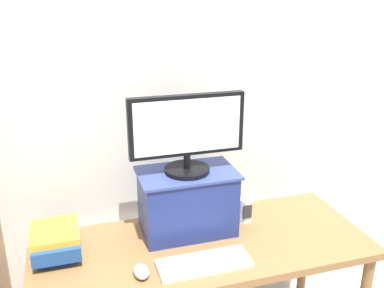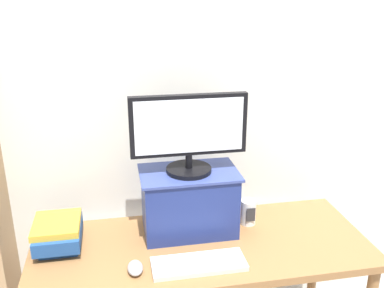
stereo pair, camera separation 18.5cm
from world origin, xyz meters
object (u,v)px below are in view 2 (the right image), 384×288
desk (201,259)px  computer_mouse (135,268)px  riser_box (189,200)px  keyboard (199,264)px  book_stack (58,233)px  desk_speaker (248,212)px  computer_monitor (189,132)px

desk → computer_mouse: size_ratio=14.92×
riser_box → keyboard: riser_box is taller
computer_mouse → desk: bearing=25.9°
computer_mouse → book_stack: size_ratio=0.39×
desk_speaker → computer_mouse: bearing=-153.6°
computer_mouse → book_stack: (-0.33, 0.26, 0.05)m
desk → keyboard: 0.20m
book_stack → riser_box: bearing=2.5°
computer_monitor → computer_mouse: computer_monitor is taller
desk → computer_mouse: bearing=-154.1°
keyboard → book_stack: bearing=155.4°
riser_box → desk_speaker: bearing=0.6°
desk → book_stack: size_ratio=5.77×
desk → desk_speaker: desk_speaker is taller
computer_monitor → desk: bearing=-75.1°
computer_monitor → desk_speaker: 0.53m
computer_monitor → keyboard: bearing=-92.4°
book_stack → desk_speaker: size_ratio=2.14×
computer_monitor → computer_mouse: 0.63m
riser_box → computer_mouse: bearing=-134.4°
riser_box → computer_monitor: size_ratio=0.86×
book_stack → desk_speaker: bearing=1.9°
desk → computer_mouse: 0.36m
riser_box → desk_speaker: riser_box is taller
desk → computer_monitor: (-0.03, 0.13, 0.59)m
desk → computer_monitor: computer_monitor is taller
computer_monitor → desk_speaker: bearing=0.9°
keyboard → desk_speaker: 0.44m
riser_box → keyboard: bearing=-92.4°
computer_mouse → computer_monitor: bearing=45.5°
computer_monitor → keyboard: size_ratio=1.33×
computer_monitor → riser_box: bearing=90.0°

